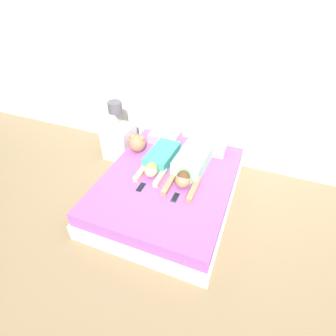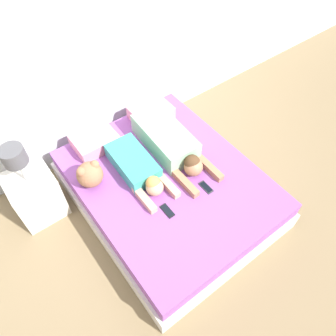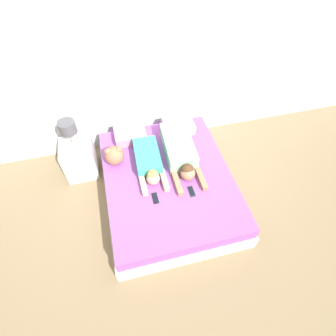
% 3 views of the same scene
% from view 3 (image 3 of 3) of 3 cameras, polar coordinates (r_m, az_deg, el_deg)
% --- Properties ---
extents(ground_plane, '(12.00, 12.00, 0.00)m').
position_cam_3_polar(ground_plane, '(3.79, 0.00, -5.41)').
color(ground_plane, '#7F6B4C').
extents(wall_back, '(12.00, 0.06, 2.60)m').
position_cam_3_polar(wall_back, '(3.76, -4.80, 21.30)').
color(wall_back, silver).
rests_on(wall_back, ground_plane).
extents(bed, '(1.70, 2.10, 0.42)m').
position_cam_3_polar(bed, '(3.62, 0.00, -3.61)').
color(bed, beige).
rests_on(bed, ground_plane).
extents(pillow_head_left, '(0.45, 0.35, 0.15)m').
position_cam_3_polar(pillow_head_left, '(3.90, -8.26, 7.28)').
color(pillow_head_left, pink).
rests_on(pillow_head_left, bed).
extents(pillow_head_right, '(0.45, 0.35, 0.15)m').
position_cam_3_polar(pillow_head_right, '(4.00, 2.30, 9.13)').
color(pillow_head_right, pink).
rests_on(pillow_head_right, bed).
extents(person_left, '(0.35, 0.87, 0.20)m').
position_cam_3_polar(person_left, '(3.49, -4.21, 1.30)').
color(person_left, teal).
rests_on(person_left, bed).
extents(person_right, '(0.41, 1.12, 0.24)m').
position_cam_3_polar(person_right, '(3.58, 2.57, 3.72)').
color(person_right, '#8CBF99').
rests_on(person_right, bed).
extents(cell_phone_left, '(0.07, 0.16, 0.01)m').
position_cam_3_polar(cell_phone_left, '(3.24, -2.81, -6.56)').
color(cell_phone_left, black).
rests_on(cell_phone_left, bed).
extents(cell_phone_right, '(0.07, 0.16, 0.01)m').
position_cam_3_polar(cell_phone_right, '(3.30, 5.12, -5.09)').
color(cell_phone_right, '#2D2D33').
rests_on(cell_phone_right, bed).
extents(plush_toy, '(0.26, 0.26, 0.27)m').
position_cam_3_polar(plush_toy, '(3.56, -11.63, 2.77)').
color(plush_toy, '#996647').
rests_on(plush_toy, bed).
extents(nightstand, '(0.44, 0.44, 0.98)m').
position_cam_3_polar(nightstand, '(3.99, -18.78, 2.29)').
color(nightstand, beige).
rests_on(nightstand, ground_plane).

